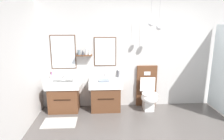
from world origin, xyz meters
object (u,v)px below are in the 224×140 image
at_px(vanity_sink_left, 64,95).
at_px(toothbrush_cup, 52,76).
at_px(soap_dispenser, 118,74).
at_px(vanity_sink_right, 106,94).
at_px(toilet, 148,93).
at_px(folded_hand_towel, 104,81).

height_order(vanity_sink_left, toothbrush_cup, toothbrush_cup).
xyz_separation_m(toothbrush_cup, soap_dispenser, (1.55, 0.01, 0.03)).
bearing_deg(vanity_sink_left, toothbrush_cup, 149.80).
xyz_separation_m(vanity_sink_left, soap_dispenser, (1.26, 0.18, 0.43)).
relative_size(vanity_sink_right, toothbrush_cup, 3.61).
relative_size(vanity_sink_left, vanity_sink_right, 1.00).
xyz_separation_m(vanity_sink_right, toothbrush_cup, (-1.25, 0.17, 0.40)).
xyz_separation_m(vanity_sink_right, toilet, (0.99, 0.01, -0.00)).
height_order(vanity_sink_right, toothbrush_cup, toothbrush_cup).
distance_m(vanity_sink_right, toothbrush_cup, 1.32).
xyz_separation_m(toilet, toothbrush_cup, (-2.24, 0.16, 0.41)).
relative_size(vanity_sink_left, folded_hand_towel, 3.38).
bearing_deg(toilet, toothbrush_cup, 175.89).
relative_size(vanity_sink_left, soap_dispenser, 3.68).
relative_size(toothbrush_cup, folded_hand_towel, 0.94).
distance_m(vanity_sink_right, toilet, 0.99).
xyz_separation_m(toilet, folded_hand_towel, (-1.03, -0.16, 0.37)).
bearing_deg(vanity_sink_left, toilet, 0.26).
relative_size(vanity_sink_right, toilet, 0.74).
bearing_deg(toothbrush_cup, soap_dispenser, 0.37).
distance_m(vanity_sink_left, vanity_sink_right, 0.95).
bearing_deg(folded_hand_towel, soap_dispenser, 43.81).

